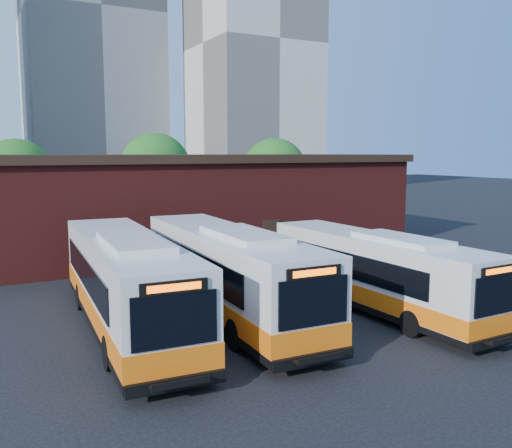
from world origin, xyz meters
TOP-DOWN VIEW (x-y plane):
  - ground at (0.00, 0.00)m, footprint 220.00×220.00m
  - bus_west at (-8.51, 4.52)m, footprint 3.55×13.49m
  - bus_midwest at (-4.52, 4.26)m, footprint 3.26×13.50m
  - bus_mideast at (1.27, 2.23)m, footprint 2.75×12.14m
  - depot_building at (0.00, 20.00)m, footprint 28.60×12.60m
  - tree_west at (-10.00, 32.00)m, footprint 6.00×6.00m
  - tree_mid at (2.00, 34.00)m, footprint 6.56×6.56m
  - tree_east at (13.00, 31.00)m, footprint 6.24×6.24m
  - tower_center at (7.00, 86.00)m, footprint 22.00×20.00m
  - tower_right at (30.00, 68.00)m, footprint 18.00×18.00m

SIDE VIEW (x-z plane):
  - ground at x=0.00m, z-range 0.00..0.00m
  - bus_mideast at x=1.27m, z-range -0.15..3.14m
  - bus_west at x=-8.51m, z-range -0.17..3.47m
  - bus_midwest at x=-4.52m, z-range -0.17..3.48m
  - depot_building at x=0.00m, z-range 0.06..6.46m
  - tree_west at x=-10.00m, z-range 0.82..8.47m
  - tree_east at x=13.00m, z-range 0.85..8.81m
  - tree_mid at x=2.00m, z-range 0.90..9.26m
  - tower_right at x=30.00m, z-range -0.26..48.94m
  - tower_center at x=7.00m, z-range -0.26..60.94m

